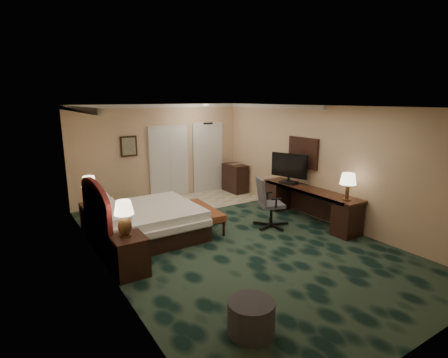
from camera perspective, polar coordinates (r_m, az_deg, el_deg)
floor at (r=7.26m, az=1.62°, el=-10.09°), size 5.00×7.50×0.00m
ceiling at (r=6.68m, az=1.77°, el=11.73°), size 5.00×7.50×0.00m
wall_back at (r=10.11m, az=-10.42°, el=4.27°), size 5.00×0.00×2.70m
wall_front at (r=4.43m, az=30.59°, el=-8.65°), size 5.00×0.00×2.70m
wall_left at (r=5.85m, az=-18.99°, el=-2.55°), size 0.00×7.50×2.70m
wall_right at (r=8.48m, az=15.78°, el=2.34°), size 0.00×7.50×2.70m
crown_molding at (r=6.68m, az=1.76°, el=11.31°), size 5.00×7.50×0.10m
tile_patch at (r=10.03m, az=-3.48°, el=-3.48°), size 3.20×1.70×0.01m
headboard at (r=6.98m, az=-20.13°, el=-5.73°), size 0.12×2.00×1.40m
entry_door at (r=10.81m, az=-2.67°, el=3.41°), size 1.02×0.06×2.18m
closet_doors at (r=10.22m, az=-8.97°, el=2.71°), size 1.20×0.06×2.10m
wall_art at (r=9.74m, az=-15.30°, el=5.18°), size 0.45×0.06×0.55m
wall_mirror at (r=8.83m, az=12.78°, el=4.22°), size 0.05×0.95×0.75m
bed at (r=7.53m, az=-12.36°, el=-6.91°), size 2.02×1.87×0.64m
nightstand_near at (r=6.08m, az=-15.18°, el=-11.94°), size 0.52×0.60×0.66m
nightstand_far at (r=8.35m, az=-20.64°, el=-5.72°), size 0.46×0.53×0.58m
lamp_near at (r=5.89m, az=-15.96°, el=-6.24°), size 0.38×0.38×0.60m
lamp_far at (r=8.18m, az=-21.09°, el=-1.72°), size 0.38×0.38×0.63m
bed_bench at (r=7.84m, az=-3.73°, el=-6.41°), size 0.59×1.47×0.49m
ottoman at (r=4.65m, az=4.43°, el=-21.54°), size 0.77×0.77×0.42m
desk at (r=8.53m, az=13.66°, el=-4.13°), size 0.58×2.70×0.78m
tv at (r=8.79m, az=10.58°, el=1.68°), size 0.38×0.94×0.75m
desk_lamp at (r=7.65m, az=19.52°, el=-1.18°), size 0.42×0.42×0.58m
desk_chair at (r=7.93m, az=7.77°, el=-3.80°), size 0.83×0.81×1.14m
minibar at (r=10.85m, az=1.81°, el=0.13°), size 0.46×0.82×0.87m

